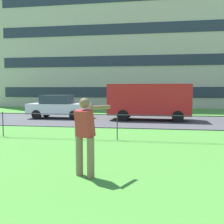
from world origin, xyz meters
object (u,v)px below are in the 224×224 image
(person_thrower, at_px, (85,134))
(apartment_building_background, at_px, (132,27))
(panel_van_far_right, at_px, (149,100))
(car_white_right, at_px, (59,107))

(person_thrower, height_order, apartment_building_background, apartment_building_background)
(person_thrower, height_order, panel_van_far_right, panel_van_far_right)
(person_thrower, height_order, car_white_right, person_thrower)
(car_white_right, bearing_deg, person_thrower, -66.77)
(person_thrower, relative_size, panel_van_far_right, 0.34)
(panel_van_far_right, bearing_deg, car_white_right, 179.04)
(panel_van_far_right, height_order, apartment_building_background, apartment_building_background)
(person_thrower, xyz_separation_m, car_white_right, (-4.77, 11.13, -0.15))
(car_white_right, xyz_separation_m, apartment_building_background, (3.31, 18.09, 9.25))
(car_white_right, relative_size, apartment_building_background, 0.12)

